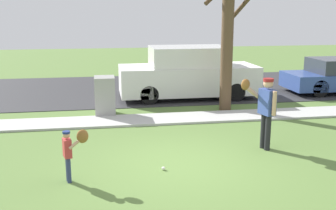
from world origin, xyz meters
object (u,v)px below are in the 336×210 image
Objects in this scene: utility_cabinet at (105,96)px; street_tree_near at (228,25)px; baseball at (163,168)px; person_child at (72,148)px; parked_van_white at (188,74)px; person_adult at (265,105)px.

utility_cabinet is 0.23× the size of street_tree_near.
street_tree_near is at bearing 0.67° from utility_cabinet.
utility_cabinet is (-1.09, 4.73, 0.56)m from baseball.
baseball is at bearing -5.70° from person_child.
person_child is at bearing -131.95° from street_tree_near.
parked_van_white is (3.75, 7.08, 0.22)m from person_child.
person_adult is 1.61× the size of person_child.
baseball is at bearing -120.18° from street_tree_near.
parked_van_white is at bearing -99.79° from person_adult.
parked_van_white is at bearing 111.89° from street_tree_near.
person_child is (-4.28, -1.20, -0.37)m from person_adult.
utility_cabinet is (-3.59, 3.82, -0.45)m from person_adult.
person_child is at bearing -97.73° from utility_cabinet.
utility_cabinet is 0.24× the size of parked_van_white.
person_adult is 0.33× the size of street_tree_near.
utility_cabinet is at bearing 103.00° from baseball.
person_child is 5.07m from utility_cabinet.
person_adult is 5.27m from utility_cabinet.
person_adult is 0.33× the size of parked_van_white.
street_tree_near reaches higher than person_adult.
person_adult reaches higher than person_child.
street_tree_near is at bearing 33.11° from person_child.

